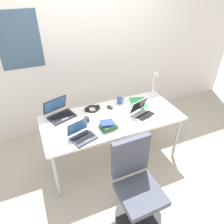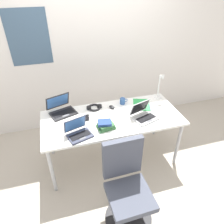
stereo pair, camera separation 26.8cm
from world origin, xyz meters
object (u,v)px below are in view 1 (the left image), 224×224
object	(u,v)px
laptop_front_right	(60,113)
paper_folder_by_keyboard	(138,103)
laptop_by_keyboard	(82,135)
office_chair	(137,189)
computer_mouse	(110,107)
desk_lamp	(155,84)
book_stack	(108,125)
cell_phone	(87,119)
coffee_mug	(120,100)
laptop_near_lamp	(143,113)
headphones	(92,109)

from	to	relation	value
laptop_front_right	paper_folder_by_keyboard	size ratio (longest dim) A/B	1.30
laptop_by_keyboard	office_chair	xyz separation A→B (m)	(0.38, -0.64, -0.38)
laptop_front_right	computer_mouse	bearing A→B (deg)	-7.10
desk_lamp	book_stack	size ratio (longest dim) A/B	1.77
laptop_front_right	book_stack	distance (m)	0.68
cell_phone	coffee_mug	size ratio (longest dim) A/B	1.20
laptop_by_keyboard	book_stack	bearing A→B (deg)	7.53
desk_lamp	paper_folder_by_keyboard	world-z (taller)	desk_lamp
laptop_by_keyboard	laptop_near_lamp	distance (m)	0.87
laptop_near_lamp	office_chair	world-z (taller)	office_chair
laptop_front_right	headphones	world-z (taller)	laptop_front_right
computer_mouse	cell_phone	size ratio (longest dim) A/B	0.71
laptop_near_lamp	headphones	size ratio (longest dim) A/B	1.69
laptop_front_right	office_chair	distance (m)	1.34
desk_lamp	laptop_near_lamp	world-z (taller)	desk_lamp
office_chair	paper_folder_by_keyboard	bearing A→B (deg)	61.21
laptop_front_right	computer_mouse	xyz separation A→B (m)	(0.67, -0.08, -0.03)
book_stack	paper_folder_by_keyboard	xyz separation A→B (m)	(0.62, 0.36, -0.04)
computer_mouse	headphones	bearing A→B (deg)	141.92
computer_mouse	laptop_near_lamp	bearing A→B (deg)	-68.16
desk_lamp	computer_mouse	distance (m)	0.77
cell_phone	laptop_near_lamp	bearing A→B (deg)	-6.63
desk_lamp	laptop_by_keyboard	distance (m)	1.38
desk_lamp	headphones	size ratio (longest dim) A/B	1.87
desk_lamp	laptop_by_keyboard	size ratio (longest dim) A/B	1.22
computer_mouse	desk_lamp	bearing A→B (deg)	-17.60
laptop_by_keyboard	office_chair	size ratio (longest dim) A/B	0.34
laptop_near_lamp	book_stack	bearing A→B (deg)	-173.13
computer_mouse	office_chair	distance (m)	1.15
book_stack	computer_mouse	bearing A→B (deg)	64.28
laptop_by_keyboard	coffee_mug	distance (m)	0.87
laptop_front_right	cell_phone	bearing A→B (deg)	-36.00
desk_lamp	laptop_near_lamp	xyz separation A→B (m)	(-0.41, -0.41, -0.15)
laptop_front_right	cell_phone	distance (m)	0.37
computer_mouse	paper_folder_by_keyboard	world-z (taller)	computer_mouse
laptop_by_keyboard	coffee_mug	world-z (taller)	laptop_by_keyboard
coffee_mug	office_chair	xyz separation A→B (m)	(-0.32, -1.15, -0.39)
cell_phone	paper_folder_by_keyboard	distance (m)	0.81
computer_mouse	book_stack	distance (m)	0.44
computer_mouse	coffee_mug	distance (m)	0.20
computer_mouse	cell_phone	xyz separation A→B (m)	(-0.38, -0.13, -0.01)
paper_folder_by_keyboard	cell_phone	bearing A→B (deg)	-173.17
laptop_near_lamp	desk_lamp	bearing A→B (deg)	44.69
laptop_by_keyboard	headphones	size ratio (longest dim) A/B	1.53
headphones	coffee_mug	world-z (taller)	coffee_mug
desk_lamp	laptop_by_keyboard	bearing A→B (deg)	-157.98
coffee_mug	laptop_near_lamp	bearing A→B (deg)	-69.41
laptop_front_right	laptop_near_lamp	xyz separation A→B (m)	(1.01, -0.42, -0.00)
laptop_near_lamp	headphones	world-z (taller)	laptop_near_lamp
headphones	coffee_mug	bearing A→B (deg)	0.90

